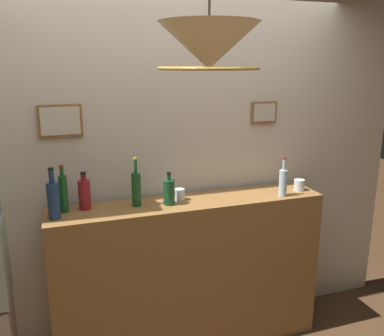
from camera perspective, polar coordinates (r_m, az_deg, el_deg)
panelled_rear_partition at (r=2.95m, az=-1.94°, el=3.92°), size 3.67×0.15×2.88m
bar_shelf_unit at (r=3.05m, az=-0.31°, el=-14.80°), size 1.92×0.36×1.13m
liquor_bottle_port at (r=2.97m, az=12.66°, el=-1.92°), size 0.06×0.06×0.28m
liquor_bottle_gin at (r=2.73m, az=-14.87°, el=-3.52°), size 0.08×0.08×0.25m
liquor_bottle_vermouth at (r=2.72m, az=-7.83°, el=-2.81°), size 0.06×0.06×0.33m
liquor_bottle_brandy at (r=2.61m, az=-18.89°, el=-4.14°), size 0.07×0.07×0.32m
liquor_bottle_scotch at (r=2.73m, az=-3.25°, el=-3.34°), size 0.08×0.08×0.23m
liquor_bottle_amaro at (r=2.70m, az=-17.61°, el=-3.34°), size 0.05×0.05×0.31m
glass_tumbler_rocks at (r=2.83m, az=-1.76°, el=-3.74°), size 0.07×0.07×0.08m
glass_tumbler_highball at (r=3.15m, az=14.82°, el=-2.31°), size 0.08×0.08×0.08m
pendant_lamp at (r=2.01m, az=2.39°, el=16.58°), size 0.49×0.49×0.60m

